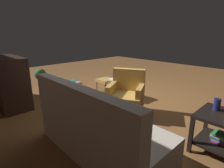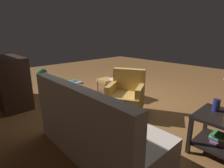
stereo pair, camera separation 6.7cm
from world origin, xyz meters
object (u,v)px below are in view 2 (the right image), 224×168
Objects in this scene: book_stack_shelf at (221,139)px; yellow_mug at (121,74)px; small_vase at (216,105)px; laptop at (75,89)px; couch at (96,131)px; pet_bowl_teal at (74,81)px; television at (8,77)px; pet_bowl_steel at (79,82)px; tv_cabinet at (9,80)px; tv_remote at (120,77)px; book_stack_hamper at (121,77)px; side_table at (222,129)px; wicker_hamper at (121,88)px; ottoman at (106,81)px; laptop_desk at (77,94)px; armchair at (126,95)px; potted_plant at (42,76)px.

yellow_mug is at bearing -14.04° from book_stack_shelf.
laptop is at bearing 20.39° from small_vase.
couch is 3.85m from pet_bowl_teal.
pet_bowl_steel is at bearing -75.29° from television.
tv_cabinet is 2.53m from tv_remote.
small_vase is at bearing -159.61° from laptop.
book_stack_hamper is at bearing -120.68° from tv_cabinet.
book_stack_shelf is at bearing 175.36° from tv_remote.
side_table is 3.20× the size of pet_bowl_steel.
laptop is at bearing 17.11° from side_table.
tv_remote reaches higher than wicker_hamper.
couch is 2.62m from television.
wicker_hamper is 0.61m from ottoman.
couch is 2.22m from yellow_mug.
small_vase is 0.61× the size of book_stack_shelf.
small_vase is 0.70× the size of book_stack_hamper.
laptop_desk is 2.32m from pet_bowl_steel.
book_stack_shelf is 1.14× the size of book_stack_hamper.
book_stack_hamper reaches higher than book_stack_shelf.
book_stack_hamper reaches higher than wicker_hamper.
pet_bowl_steel is at bearing -11.60° from armchair.
armchair reaches higher than book_stack_shelf.
book_stack_shelf is 2.52m from laptop.
book_stack_shelf is at bearing -157.63° from tv_cabinet.
couch is at bearing 152.69° from pet_bowl_teal.
couch is 11.95× the size of tv_remote.
tv_cabinet is at bearing 30.77° from laptop.
ottoman is at bearing -11.12° from small_vase.
small_vase is 2.35m from yellow_mug.
book_stack_hamper reaches higher than side_table.
couch reaches higher than ottoman.
wicker_hamper is at bearing -12.84° from small_vase.
wicker_hamper is 0.87× the size of potted_plant.
pet_bowl_steel is (1.91, -1.31, -0.50)m from laptop.
television reaches higher than laptop_desk.
side_table is (-1.16, -1.18, 0.04)m from couch.
side_table is at bearing 144.46° from small_vase.
pet_bowl_teal is at bearing -7.15° from book_stack_shelf.
pet_bowl_steel is at bearing -34.47° from laptop.
armchair is 3.87× the size of book_stack_hamper.
book_stack_hamper is at bearing -87.08° from laptop_desk.
pet_bowl_teal is at bearing -6.13° from small_vase.
television is at bearing 8.26° from couch.
couch reaches higher than small_vase.
book_stack_shelf is 2.53m from wicker_hamper.
potted_plant is at bearing 6.28° from small_vase.
television is 2.56m from tv_remote.
tv_remote is 2.49m from potted_plant.
small_vase is at bearing -34.06° from book_stack_shelf.
armchair is at bearing -1.85° from side_table.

